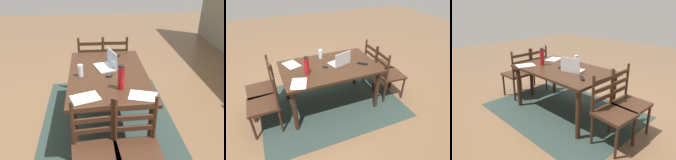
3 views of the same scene
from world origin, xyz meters
The scene contains 14 objects.
ground_plane centered at (0.00, 0.00, 0.00)m, with size 14.00×14.00×0.00m, color brown.
area_rug centered at (0.00, 0.00, 0.00)m, with size 2.44×1.83×0.01m, color #283833.
dining_table centered at (0.00, 0.00, 0.67)m, with size 1.56×0.99×0.76m.
chair_right_far centered at (1.07, 0.20, 0.46)m, with size 0.45×0.45×0.95m.
chair_right_near centered at (1.07, -0.20, 0.46)m, with size 0.48×0.48×0.95m.
chair_left_far centered at (-1.07, 0.19, 0.46)m, with size 0.47×0.47×0.95m.
chair_left_near centered at (-1.07, -0.20, 0.46)m, with size 0.45×0.45×0.95m.
laptop centered at (-0.20, 0.01, 0.82)m, with size 0.37×0.31×0.23m.
water_bottle centered at (0.40, 0.12, 0.91)m, with size 0.07×0.07×0.30m.
drinking_glass centered at (0.04, -0.34, 0.84)m, with size 0.07×0.07×0.15m, color silver.
computer_mouse centered at (0.07, 0.01, 0.78)m, with size 0.06×0.10×0.03m, color black.
tv_remote centered at (-0.53, 0.15, 0.77)m, with size 0.04×0.17×0.02m, color black.
paper_stack_left centered at (0.56, -0.29, 0.76)m, with size 0.21×0.30×0.00m, color white.
paper_stack_right centered at (0.58, 0.33, 0.76)m, with size 0.21×0.30×0.00m, color white.
Camera 3 is at (-2.36, 2.29, 1.76)m, focal length 34.31 mm.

